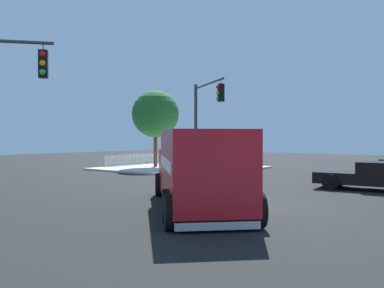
{
  "coord_description": "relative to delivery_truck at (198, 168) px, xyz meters",
  "views": [
    {
      "loc": [
        13.3,
        7.66,
        2.53
      ],
      "look_at": [
        1.66,
        -0.95,
        2.3
      ],
      "focal_mm": 38.11,
      "sensor_mm": 36.0,
      "label": 1
    }
  ],
  "objects": [
    {
      "name": "sidewalk_corner_near",
      "position": [
        -14.16,
        -11.83,
        -1.38
      ],
      "size": [
        10.87,
        10.87,
        0.14
      ],
      "primitive_type": "cube",
      "color": "beige",
      "rests_on": "ground"
    },
    {
      "name": "pedestrian_near_corner",
      "position": [
        -12.65,
        -10.46,
        -0.39
      ],
      "size": [
        0.51,
        0.32,
        1.62
      ],
      "color": "black",
      "rests_on": "sidewalk_corner_near"
    },
    {
      "name": "traffic_light_secondary",
      "position": [
        -8.41,
        -5.62,
        2.53
      ],
      "size": [
        2.89,
        3.92,
        5.77
      ],
      "color": "#38383D",
      "rests_on": "sidewalk_corner_near"
    },
    {
      "name": "shade_tree_near",
      "position": [
        -13.47,
        -13.97,
        3.02
      ],
      "size": [
        3.87,
        3.87,
        6.28
      ],
      "color": "brown",
      "rests_on": "sidewalk_corner_near"
    },
    {
      "name": "pickup_black",
      "position": [
        -9.08,
        3.82,
        -0.72
      ],
      "size": [
        2.53,
        5.32,
        1.38
      ],
      "color": "black",
      "rests_on": "ground"
    },
    {
      "name": "ground_plane",
      "position": [
        -1.59,
        0.73,
        -1.45
      ],
      "size": [
        100.0,
        100.0,
        0.0
      ],
      "primitive_type": "plane",
      "color": "black"
    },
    {
      "name": "picket_fence_run",
      "position": [
        -14.16,
        -17.02,
        -0.83
      ],
      "size": [
        6.94,
        0.05,
        0.95
      ],
      "color": "silver",
      "rests_on": "sidewalk_corner_near"
    },
    {
      "name": "delivery_truck",
      "position": [
        0.0,
        0.0,
        0.0
      ],
      "size": [
        7.63,
        7.46,
        2.76
      ],
      "color": "#AD141E",
      "rests_on": "ground"
    }
  ]
}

